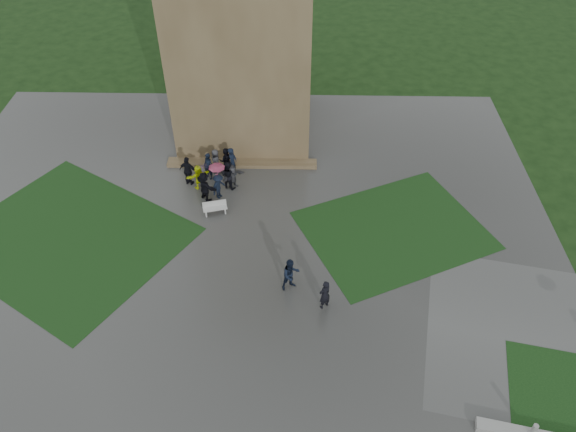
{
  "coord_description": "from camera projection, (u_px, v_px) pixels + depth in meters",
  "views": [
    {
      "loc": [
        3.34,
        -16.65,
        20.39
      ],
      "look_at": [
        2.9,
        4.69,
        1.2
      ],
      "focal_mm": 35.0,
      "sensor_mm": 36.0,
      "label": 1
    }
  ],
  "objects": [
    {
      "name": "lawn_inset_left",
      "position": [
        69.0,
        239.0,
        29.15
      ],
      "size": [
        14.1,
        13.46,
        0.01
      ],
      "primitive_type": "cube",
      "rotation": [
        0.0,
        0.0,
        -0.56
      ],
      "color": "black",
      "rests_on": "plaza"
    },
    {
      "name": "bench",
      "position": [
        215.0,
        208.0,
        30.4
      ],
      "size": [
        1.36,
        0.72,
        0.75
      ],
      "rotation": [
        0.0,
        0.0,
        0.25
      ],
      "color": "beige",
      "rests_on": "plaza"
    },
    {
      "name": "visitor_cluster",
      "position": [
        212.0,
        174.0,
        31.66
      ],
      "size": [
        3.86,
        3.72,
        2.33
      ],
      "color": "black",
      "rests_on": "plaza"
    },
    {
      "name": "ground",
      "position": [
        224.0,
        302.0,
        26.06
      ],
      "size": [
        120.0,
        120.0,
        0.0
      ],
      "primitive_type": "plane",
      "color": "black"
    },
    {
      "name": "pedestrian_near",
      "position": [
        325.0,
        294.0,
        25.29
      ],
      "size": [
        0.72,
        0.69,
        1.66
      ],
      "primitive_type": "imported",
      "rotation": [
        0.0,
        0.0,
        3.81
      ],
      "color": "black",
      "rests_on": "plaza"
    },
    {
      "name": "lawn_inset_right",
      "position": [
        394.0,
        230.0,
        29.63
      ],
      "size": [
        11.12,
        10.15,
        0.01
      ],
      "primitive_type": "cube",
      "rotation": [
        0.0,
        0.0,
        0.44
      ],
      "color": "black",
      "rests_on": "plaza"
    },
    {
      "name": "tower_plinth",
      "position": [
        242.0,
        163.0,
        33.86
      ],
      "size": [
        9.0,
        0.8,
        0.22
      ],
      "primitive_type": "cube",
      "color": "brown",
      "rests_on": "plaza"
    },
    {
      "name": "pedestrian_mid",
      "position": [
        291.0,
        274.0,
        26.11
      ],
      "size": [
        1.0,
        0.85,
        1.79
      ],
      "primitive_type": "imported",
      "rotation": [
        0.0,
        0.0,
        0.49
      ],
      "color": "black",
      "rests_on": "plaza"
    },
    {
      "name": "plaza",
      "position": [
        228.0,
        270.0,
        27.54
      ],
      "size": [
        34.0,
        34.0,
        0.02
      ],
      "primitive_type": "cube",
      "color": "#373734",
      "rests_on": "ground"
    }
  ]
}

